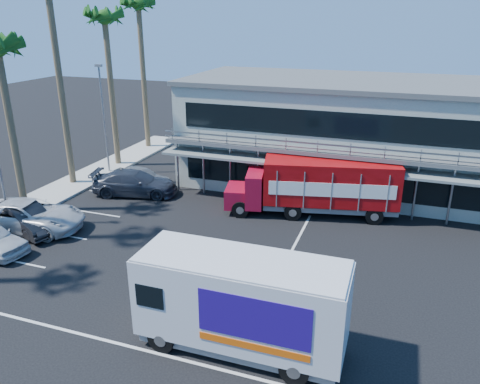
% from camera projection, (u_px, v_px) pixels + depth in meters
% --- Properties ---
extents(ground, '(120.00, 120.00, 0.00)m').
position_uv_depth(ground, '(234.00, 275.00, 21.80)').
color(ground, black).
rests_on(ground, ground).
extents(building, '(22.40, 12.00, 7.30)m').
position_uv_depth(building, '(347.00, 132.00, 32.74)').
color(building, gray).
rests_on(building, ground).
extents(curb_strip, '(3.00, 32.00, 0.16)m').
position_uv_depth(curb_strip, '(57.00, 192.00, 31.72)').
color(curb_strip, '#A5A399').
rests_on(curb_strip, ground).
extents(palm_e, '(2.80, 2.80, 12.25)m').
position_uv_depth(palm_e, '(105.00, 26.00, 34.08)').
color(palm_e, brown).
rests_on(palm_e, ground).
extents(palm_f, '(2.80, 2.80, 13.25)m').
position_uv_depth(palm_f, '(139.00, 13.00, 38.74)').
color(palm_f, brown).
rests_on(palm_f, ground).
extents(light_pole_far, '(0.50, 0.25, 8.09)m').
position_uv_depth(light_pole_far, '(104.00, 115.00, 34.31)').
color(light_pole_far, gray).
rests_on(light_pole_far, ground).
extents(red_truck, '(10.39, 4.43, 3.41)m').
position_uv_depth(red_truck, '(318.00, 185.00, 27.78)').
color(red_truck, maroon).
rests_on(red_truck, ground).
extents(white_van, '(7.39, 2.61, 3.60)m').
position_uv_depth(white_van, '(241.00, 302.00, 16.39)').
color(white_van, silver).
rests_on(white_van, ground).
extents(parked_car_b, '(4.96, 3.13, 1.54)m').
position_uv_depth(parked_car_b, '(27.00, 218.00, 25.97)').
color(parked_car_b, black).
rests_on(parked_car_b, ground).
extents(parked_car_c, '(6.57, 3.84, 1.72)m').
position_uv_depth(parked_car_c, '(29.00, 216.00, 26.08)').
color(parked_car_c, '#BDBDBF').
rests_on(parked_car_c, ground).
extents(parked_car_d, '(6.01, 3.56, 1.63)m').
position_uv_depth(parked_car_d, '(135.00, 183.00, 31.26)').
color(parked_car_d, '#292D37').
rests_on(parked_car_d, ground).
extents(parked_car_e, '(4.46, 2.04, 1.48)m').
position_uv_depth(parked_car_e, '(141.00, 177.00, 32.62)').
color(parked_car_e, slate).
rests_on(parked_car_e, ground).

